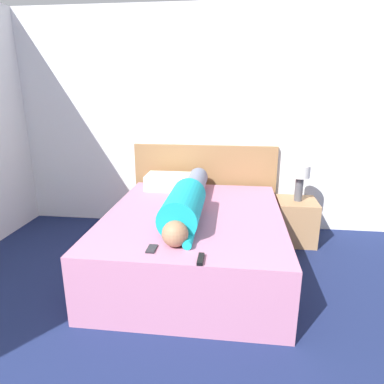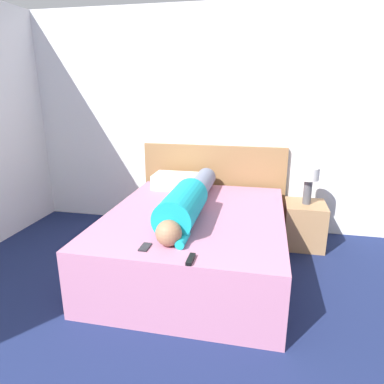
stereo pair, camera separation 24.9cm
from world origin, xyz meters
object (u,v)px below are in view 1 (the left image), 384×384
at_px(tv_remote, 201,259).
at_px(cell_phone, 152,249).
at_px(table_lamp, 300,176).
at_px(pillow_near_headboard, 171,182).
at_px(person_lying, 187,201).
at_px(nightstand, 296,221).
at_px(bed, 194,241).

distance_m(tv_remote, cell_phone, 0.39).
bearing_deg(table_lamp, pillow_near_headboard, 178.95).
xyz_separation_m(pillow_near_headboard, cell_phone, (0.14, -1.56, -0.08)).
relative_size(person_lying, pillow_near_headboard, 3.11).
distance_m(nightstand, table_lamp, 0.53).
distance_m(pillow_near_headboard, tv_remote, 1.76).
bearing_deg(tv_remote, nightstand, 60.85).
bearing_deg(pillow_near_headboard, nightstand, -1.05).
xyz_separation_m(nightstand, tv_remote, (-0.92, -1.66, 0.34)).
height_order(bed, nightstand, bed).
xyz_separation_m(nightstand, pillow_near_headboard, (-1.44, 0.03, 0.41)).
bearing_deg(nightstand, table_lamp, -90.00).
xyz_separation_m(pillow_near_headboard, tv_remote, (0.51, -1.68, -0.07)).
distance_m(nightstand, pillow_near_headboard, 1.49).
height_order(bed, cell_phone, cell_phone).
height_order(nightstand, tv_remote, tv_remote).
relative_size(table_lamp, person_lying, 0.23).
height_order(bed, pillow_near_headboard, pillow_near_headboard).
height_order(table_lamp, pillow_near_headboard, table_lamp).
distance_m(person_lying, cell_phone, 0.77).
relative_size(nightstand, cell_phone, 3.78).
xyz_separation_m(tv_remote, cell_phone, (-0.37, 0.12, -0.01)).
relative_size(pillow_near_headboard, cell_phone, 4.33).
height_order(person_lying, cell_phone, person_lying).
bearing_deg(bed, person_lying, -135.72).
height_order(pillow_near_headboard, tv_remote, pillow_near_headboard).
xyz_separation_m(table_lamp, person_lying, (-1.13, -0.80, -0.06)).
relative_size(tv_remote, cell_phone, 1.15).
bearing_deg(tv_remote, cell_phone, 161.59).
bearing_deg(cell_phone, person_lying, 77.71).
xyz_separation_m(person_lying, cell_phone, (-0.16, -0.74, -0.13)).
height_order(table_lamp, person_lying, table_lamp).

